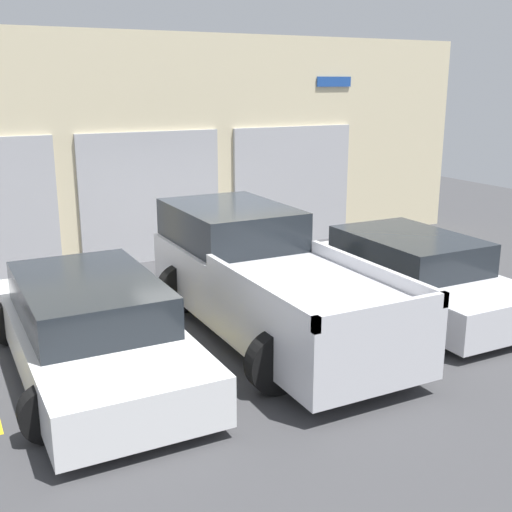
% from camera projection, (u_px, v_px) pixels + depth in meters
% --- Properties ---
extents(ground_plane, '(28.00, 28.00, 0.00)m').
position_uv_depth(ground_plane, '(221.00, 300.00, 11.01)').
color(ground_plane, '#3D3D3F').
extents(shophouse_building, '(15.25, 0.68, 4.59)m').
position_uv_depth(shophouse_building, '(154.00, 150.00, 13.23)').
color(shophouse_building, beige).
rests_on(shophouse_building, ground).
extents(pickup_truck, '(2.38, 5.13, 1.72)m').
position_uv_depth(pickup_truck, '(263.00, 278.00, 9.47)').
color(pickup_truck, silver).
rests_on(pickup_truck, ground).
extents(sedan_white, '(2.25, 4.64, 1.22)m').
position_uv_depth(sedan_white, '(92.00, 328.00, 8.17)').
color(sedan_white, white).
rests_on(sedan_white, ground).
extents(sedan_side, '(2.20, 4.22, 1.23)m').
position_uv_depth(sedan_side, '(410.00, 274.00, 10.47)').
color(sedan_side, silver).
rests_on(sedan_side, ground).
extents(parking_stripe_left, '(0.12, 2.20, 0.01)m').
position_uv_depth(parking_stripe_left, '(189.00, 352.00, 8.87)').
color(parking_stripe_left, gold).
rests_on(parking_stripe_left, ground).
extents(parking_stripe_centre, '(0.12, 2.20, 0.01)m').
position_uv_depth(parking_stripe_centre, '(344.00, 321.00, 10.02)').
color(parking_stripe_centre, gold).
rests_on(parking_stripe_centre, ground).
extents(parking_stripe_right, '(0.12, 2.20, 0.01)m').
position_uv_depth(parking_stripe_right, '(468.00, 296.00, 11.17)').
color(parking_stripe_right, gold).
rests_on(parking_stripe_right, ground).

